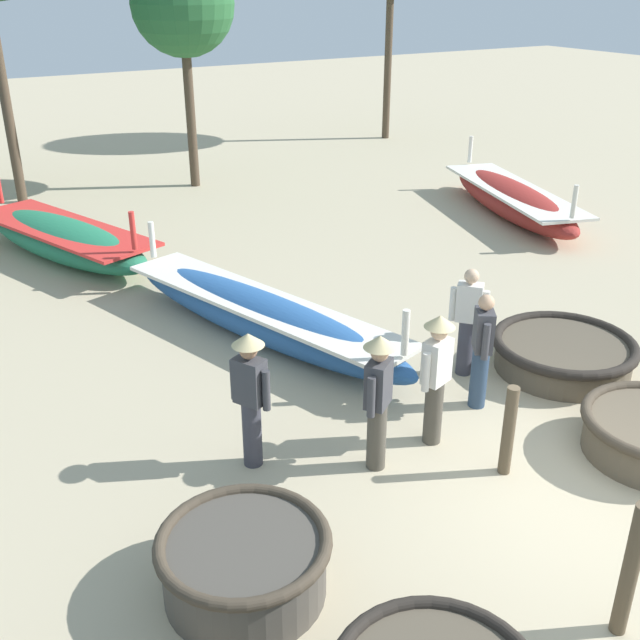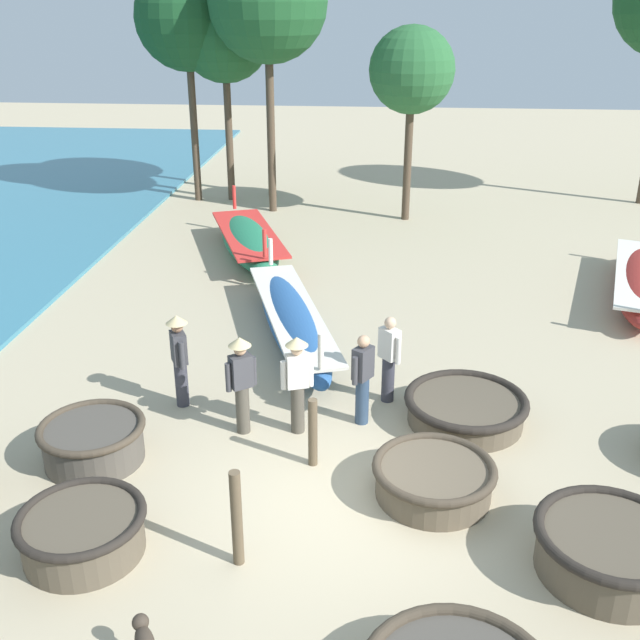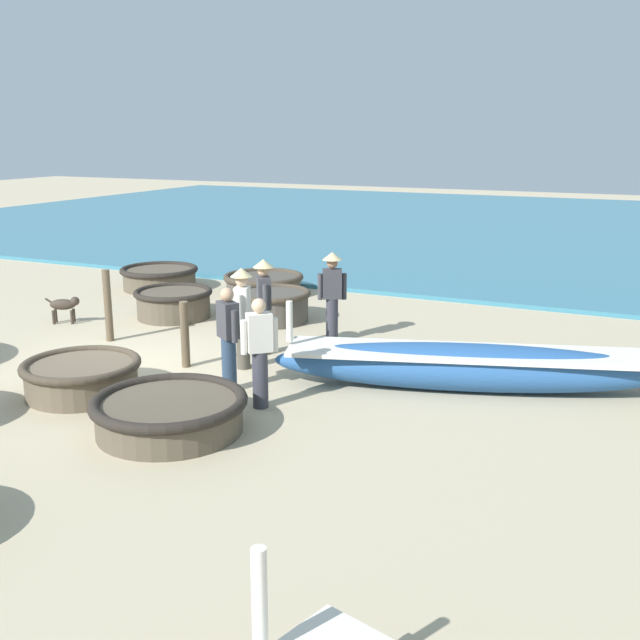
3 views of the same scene
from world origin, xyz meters
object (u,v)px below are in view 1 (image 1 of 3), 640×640
Objects in this scene: long_boat_ochre_hull at (65,239)px; long_boat_white_hull at (261,315)px; long_boat_green_hull at (513,199)px; fisherman_with_hat at (482,348)px; fisherman_hauling at (468,319)px; mooring_post_inland at (630,571)px; coracle_weathered at (244,562)px; tree_rightmost at (183,5)px; mooring_post_mid_beach at (509,431)px; fisherman_standing_right at (436,371)px; fisherman_standing_left at (250,391)px; coracle_upturned at (563,353)px; fisherman_by_coracle at (378,394)px.

long_boat_white_hull is at bearing -70.70° from long_boat_ochre_hull.
long_boat_ochre_hull is at bearing 166.71° from long_boat_green_hull.
long_boat_green_hull is 8.75m from fisherman_with_hat.
fisherman_with_hat and fisherman_hauling have the same top height.
long_boat_ochre_hull is 11.95m from mooring_post_inland.
tree_rightmost is (4.91, 13.75, 4.09)m from coracle_weathered.
long_boat_ochre_hull reaches higher than mooring_post_mid_beach.
fisherman_standing_right reaches higher than long_boat_green_hull.
coracle_weathered is 0.96× the size of fisherman_standing_right.
fisherman_hauling is at bearing 66.69° from mooring_post_inland.
coracle_weathered is 2.06m from fisherman_standing_left.
fisherman_standing_left is (-4.77, 0.16, 0.69)m from coracle_upturned.
long_boat_green_hull reaches higher than long_boat_white_hull.
fisherman_with_hat is 0.87m from fisherman_hauling.
fisherman_standing_right reaches higher than mooring_post_mid_beach.
long_boat_white_hull is at bearing 100.78° from mooring_post_mid_beach.
long_boat_white_hull is 3.54× the size of fisherman_standing_left.
fisherman_with_hat reaches higher than coracle_weathered.
fisherman_standing_right is at bearing 5.75° from fisherman_by_coracle.
long_boat_white_hull is 3.60m from fisherman_with_hat.
coracle_upturned is 1.79m from fisherman_with_hat.
fisherman_by_coracle is 0.88m from fisherman_standing_right.
mooring_post_inland is at bearing -113.31° from fisherman_hauling.
mooring_post_mid_beach is at bearing -69.90° from fisherman_standing_right.
fisherman_with_hat is (-6.29, -6.07, 0.45)m from long_boat_green_hull.
fisherman_by_coracle is 1.52× the size of mooring_post_mid_beach.
long_boat_green_hull is 10.47m from fisherman_by_coracle.
tree_rightmost is (2.33, 15.76, 3.76)m from mooring_post_inland.
fisherman_standing_left is (-9.36, -5.76, 0.57)m from long_boat_green_hull.
fisherman_with_hat is (-1.69, -0.14, 0.57)m from coracle_upturned.
fisherman_standing_right is at bearing 82.93° from mooring_post_inland.
coracle_weathered is at bearing -154.67° from fisherman_by_coracle.
mooring_post_mid_beach reaches higher than coracle_upturned.
coracle_upturned is 0.37× the size of long_boat_green_hull.
fisherman_standing_right is at bearing -17.90° from fisherman_standing_left.
fisherman_standing_right is at bearing -141.88° from fisherman_hauling.
coracle_weathered is 5.89m from coracle_upturned.
long_boat_white_hull is at bearing 128.54° from fisherman_hauling.
mooring_post_inland is at bearing -98.41° from tree_rightmost.
mooring_post_inland is (-7.69, -9.52, 0.28)m from long_boat_green_hull.
fisherman_hauling reaches higher than coracle_upturned.
fisherman_by_coracle is 13.51m from tree_rightmost.
fisherman_by_coracle is 0.29× the size of tree_rightmost.
fisherman_standing_right reaches higher than long_boat_ochre_hull.
tree_rightmost reaches higher than fisherman_hauling.
fisherman_hauling is at bearing 26.62° from coracle_weathered.
mooring_post_inland is (-0.38, -3.09, -0.29)m from fisherman_standing_right.
long_boat_green_hull is 9.16m from tree_rightmost.
fisherman_hauling reaches higher than coracle_weathered.
fisherman_standing_left is (0.26, -8.03, 0.56)m from long_boat_ochre_hull.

